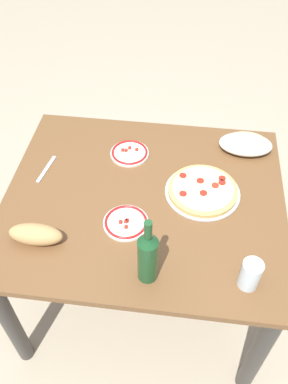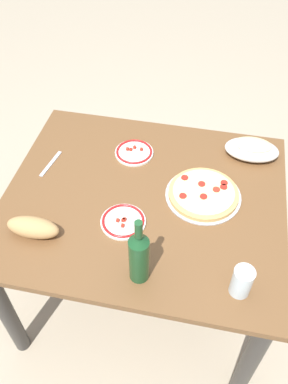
% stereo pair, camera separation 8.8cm
% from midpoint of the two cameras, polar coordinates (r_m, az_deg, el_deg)
% --- Properties ---
extents(ground_plane, '(8.00, 8.00, 0.00)m').
position_cam_midpoint_polar(ground_plane, '(2.27, -1.14, -13.06)').
color(ground_plane, tan).
rests_on(ground_plane, ground).
extents(dining_table, '(1.15, 0.99, 0.73)m').
position_cam_midpoint_polar(dining_table, '(1.77, -1.42, -3.32)').
color(dining_table, brown).
rests_on(dining_table, ground).
extents(pepperoni_pizza, '(0.31, 0.31, 0.03)m').
position_cam_midpoint_polar(pepperoni_pizza, '(1.69, 6.76, 0.19)').
color(pepperoni_pizza, '#B7B7BC').
rests_on(pepperoni_pizza, dining_table).
extents(baked_pasta_dish, '(0.24, 0.15, 0.08)m').
position_cam_midpoint_polar(baked_pasta_dish, '(1.90, 12.79, 6.64)').
color(baked_pasta_dish, white).
rests_on(baked_pasta_dish, dining_table).
extents(wine_bottle, '(0.07, 0.07, 0.30)m').
position_cam_midpoint_polar(wine_bottle, '(1.35, -1.34, -9.02)').
color(wine_bottle, '#194723').
rests_on(wine_bottle, dining_table).
extents(water_glass, '(0.07, 0.07, 0.12)m').
position_cam_midpoint_polar(water_glass, '(1.42, 12.94, -11.25)').
color(water_glass, silver).
rests_on(water_glass, dining_table).
extents(side_plate_near, '(0.18, 0.18, 0.02)m').
position_cam_midpoint_polar(side_plate_near, '(1.58, -4.15, -4.32)').
color(side_plate_near, white).
rests_on(side_plate_near, dining_table).
extents(side_plate_far, '(0.18, 0.18, 0.02)m').
position_cam_midpoint_polar(side_plate_far, '(1.86, -3.39, 5.47)').
color(side_plate_far, white).
rests_on(side_plate_far, dining_table).
extents(bread_loaf, '(0.20, 0.09, 0.08)m').
position_cam_midpoint_polar(bread_loaf, '(1.57, -16.49, -5.76)').
color(bread_loaf, tan).
rests_on(bread_loaf, dining_table).
extents(fork_right, '(0.04, 0.17, 0.00)m').
position_cam_midpoint_polar(fork_right, '(1.85, -14.85, 3.11)').
color(fork_right, '#B7B7BC').
rests_on(fork_right, dining_table).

